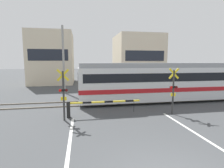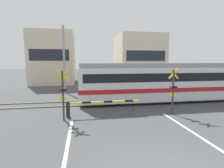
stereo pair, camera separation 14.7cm
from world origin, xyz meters
TOP-DOWN VIEW (x-y plane):
  - rail_track_near at (0.00, 9.03)m, footprint 50.00×0.10m
  - rail_track_far at (0.00, 10.46)m, footprint 50.00×0.10m
  - commuter_train at (5.37, 9.74)m, footprint 15.82×2.92m
  - crossing_barrier_near at (-1.78, 6.52)m, footprint 4.48×0.20m
  - crossing_barrier_far at (1.78, 12.42)m, footprint 4.48×0.20m
  - crossing_signal_left at (-3.30, 6.01)m, footprint 0.68×0.15m
  - crossing_signal_right at (3.30, 6.01)m, footprint 0.68×0.15m
  - pedestrian at (0.39, 14.31)m, footprint 0.38×0.24m
  - building_left_of_street at (-6.50, 24.25)m, footprint 6.11×7.17m
  - building_right_of_street at (6.98, 24.25)m, footprint 7.07×7.17m
  - utility_pole_streetside at (-4.05, 14.92)m, footprint 0.22×0.22m

SIDE VIEW (x-z plane):
  - rail_track_near at x=0.00m, z-range 0.00..0.08m
  - rail_track_far at x=0.00m, z-range 0.00..0.08m
  - crossing_barrier_near at x=-1.78m, z-range 0.22..1.17m
  - crossing_barrier_far at x=1.78m, z-range 0.22..1.17m
  - pedestrian at x=0.39m, z-range 0.15..1.95m
  - crossing_signal_left at x=-3.30m, z-range 0.15..3.05m
  - crossing_signal_right at x=3.30m, z-range 0.15..3.05m
  - commuter_train at x=5.37m, z-range 0.11..3.30m
  - utility_pole_streetside at x=-4.05m, z-range 0.00..6.93m
  - building_right_of_street at x=6.98m, z-range 0.00..7.53m
  - building_left_of_street at x=-6.50m, z-range 0.00..7.59m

